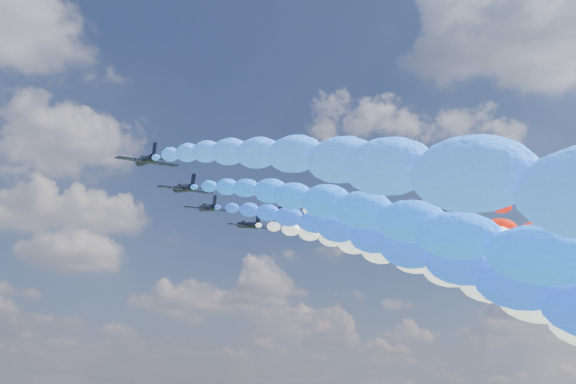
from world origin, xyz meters
TOP-DOWN VIEW (x-y plane):
  - jet_0 at (-31.22, -8.12)m, footprint 9.57×13.07m
  - trail_0 at (-31.22, -61.60)m, footprint 5.88×102.35m
  - jet_1 at (-20.78, 4.12)m, footprint 9.73×13.18m
  - trail_1 at (-20.78, -49.37)m, footprint 5.88×102.35m
  - jet_2 at (-12.11, 15.13)m, footprint 10.29×13.57m
  - trail_2 at (-12.11, -38.35)m, footprint 5.88×102.35m
  - jet_3 at (1.20, 10.15)m, footprint 10.03×13.40m
  - trail_3 at (1.20, -43.33)m, footprint 5.88×102.35m
  - jet_4 at (1.12, 25.03)m, footprint 10.25×13.55m
  - trail_4 at (1.12, -28.45)m, footprint 5.88×102.35m
  - jet_5 at (10.71, 16.03)m, footprint 10.11×13.45m
  - trail_5 at (10.71, -37.45)m, footprint 5.88×102.35m
  - jet_6 at (21.52, 5.75)m, footprint 10.26×13.56m
  - jet_7 at (30.89, -7.44)m, footprint 9.60×13.08m

SIDE VIEW (x-z plane):
  - trail_0 at x=-31.22m, z-range 65.67..105.15m
  - trail_1 at x=-20.78m, z-range 65.67..105.15m
  - trail_2 at x=-12.11m, z-range 65.67..105.15m
  - trail_3 at x=1.20m, z-range 65.67..105.15m
  - trail_4 at x=1.12m, z-range 65.67..105.15m
  - trail_5 at x=10.71m, z-range 65.67..105.15m
  - jet_0 at x=-31.22m, z-range 100.64..106.06m
  - jet_1 at x=-20.78m, z-range 100.64..106.06m
  - jet_2 at x=-12.11m, z-range 100.64..106.06m
  - jet_3 at x=1.20m, z-range 100.64..106.06m
  - jet_4 at x=1.12m, z-range 100.64..106.06m
  - jet_5 at x=10.71m, z-range 100.64..106.06m
  - jet_6 at x=21.52m, z-range 100.64..106.06m
  - jet_7 at x=30.89m, z-range 100.64..106.06m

